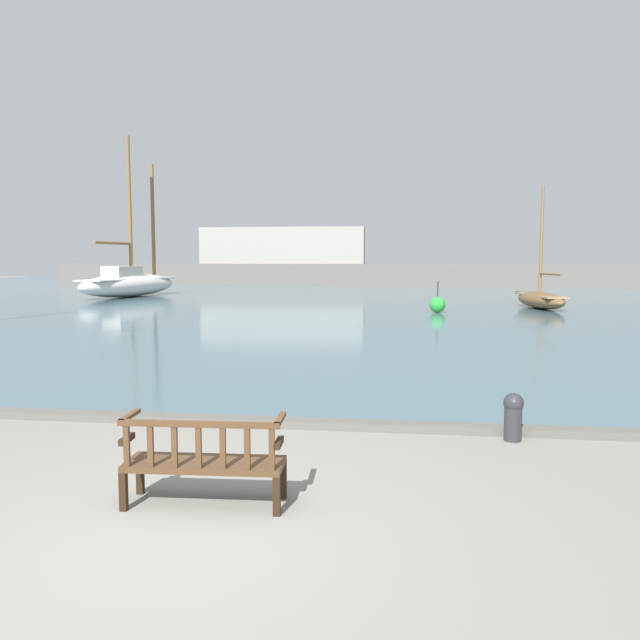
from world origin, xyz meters
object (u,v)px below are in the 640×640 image
sailboat_outer_starboard (129,282)px  park_bench (204,460)px  mooring_bollard (513,414)px  sailboat_outer_port (540,299)px  channel_buoy (437,305)px

sailboat_outer_starboard → park_bench: bearing=-64.5°
park_bench → sailboat_outer_starboard: size_ratio=0.16×
mooring_bollard → sailboat_outer_port: bearing=77.1°
park_bench → channel_buoy: size_ratio=1.15×
park_bench → sailboat_outer_port: sailboat_outer_port is taller
sailboat_outer_port → channel_buoy: size_ratio=4.36×
sailboat_outer_starboard → mooring_bollard: bearing=-57.5°
sailboat_outer_starboard → channel_buoy: 21.47m
channel_buoy → mooring_bollard: bearing=-90.3°
park_bench → sailboat_outer_starboard: (-15.49, 32.51, 0.55)m
mooring_bollard → channel_buoy: 19.98m
mooring_bollard → sailboat_outer_starboard: bearing=122.5°
channel_buoy → sailboat_outer_port: bearing=31.4°
park_bench → channel_buoy: bearing=81.0°
sailboat_outer_port → mooring_bollard: sailboat_outer_port is taller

